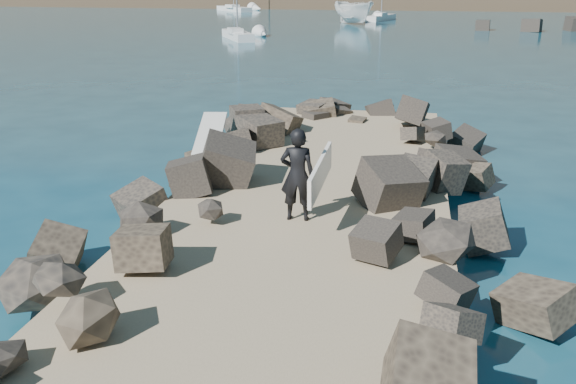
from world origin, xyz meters
name	(u,v)px	position (x,y,z in m)	size (l,w,h in m)	color
ground	(297,247)	(0.00, 0.00, 0.00)	(800.00, 800.00, 0.00)	#0F384C
jetty	(277,277)	(0.00, -2.00, 0.30)	(6.00, 26.00, 0.60)	#8C7759
riprap_left	(130,242)	(-2.90, -1.50, 0.50)	(2.60, 22.00, 1.00)	black
riprap_right	(450,267)	(2.90, -1.50, 0.50)	(2.60, 22.00, 1.00)	black
surfboard_resting	(210,138)	(-3.17, 4.39, 1.04)	(0.66, 2.64, 0.09)	silver
boat_imported	(354,12)	(-4.58, 60.65, 1.30)	(2.53, 6.73, 2.60)	white
surfer_with_board	(301,175)	(0.06, -0.01, 1.53)	(0.88, 2.29, 1.85)	black
sailboat_b	(381,18)	(-1.96, 67.38, 0.35)	(3.33, 6.16, 7.43)	silver
sailboat_a	(237,35)	(-12.65, 41.98, 0.35)	(4.21, 6.23, 7.70)	silver
sailboat_e	(234,9)	(-24.63, 83.97, 0.35)	(6.78, 7.26, 9.71)	silver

